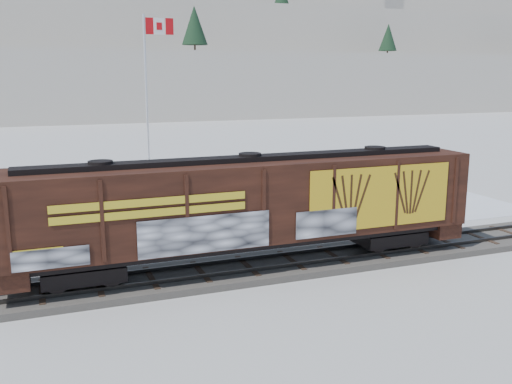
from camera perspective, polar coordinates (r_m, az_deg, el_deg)
name	(u,v)px	position (r m, az deg, el deg)	size (l,w,h in m)	color
ground	(248,272)	(23.90, -0.86, -8.03)	(500.00, 500.00, 0.00)	white
rail_track	(247,269)	(23.86, -0.86, -7.70)	(50.00, 3.40, 0.43)	#59544C
parking_strip	(200,227)	(30.73, -5.67, -3.54)	(40.00, 8.00, 0.03)	white
hillside	(63,49)	(161.24, -18.70, 13.37)	(360.00, 110.00, 93.00)	white
hopper_railcar	(250,204)	(23.12, -0.59, -1.18)	(19.32, 3.06, 4.45)	black
flagpole	(150,134)	(37.10, -10.59, 5.72)	(2.30, 0.90, 11.67)	silver
car_silver	(128,225)	(28.44, -12.65, -3.24)	(2.00, 4.96, 1.69)	#A3A6AA
car_white	(204,214)	(30.55, -5.20, -2.25)	(1.47, 4.23, 1.39)	white
car_dark	(259,208)	(31.92, 0.31, -1.56)	(1.99, 4.89, 1.42)	black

